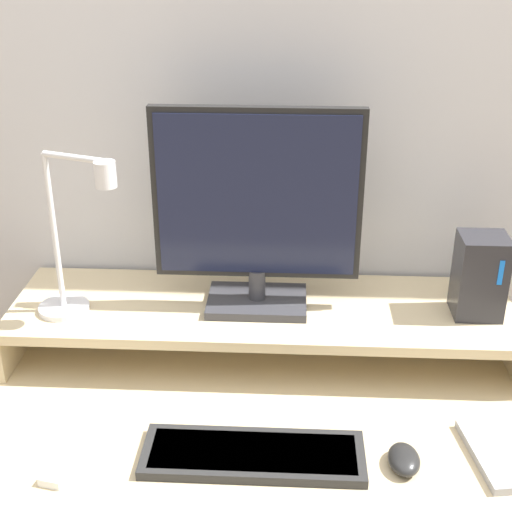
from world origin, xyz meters
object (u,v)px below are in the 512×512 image
(monitor, at_px, (257,209))
(desk_lamp, at_px, (74,249))
(router_dock, at_px, (480,276))
(remote_control, at_px, (75,449))
(mouse, at_px, (404,459))
(remote_secondary, at_px, (483,455))
(keyboard, at_px, (255,454))

(monitor, bearing_deg, desk_lamp, -170.73)
(router_dock, relative_size, remote_control, 0.93)
(desk_lamp, height_order, router_dock, desk_lamp)
(router_dock, distance_m, mouse, 0.44)
(desk_lamp, xyz_separation_m, remote_secondary, (0.79, -0.28, -0.26))
(remote_control, bearing_deg, remote_secondary, 1.83)
(keyboard, bearing_deg, monitor, 92.25)
(monitor, xyz_separation_m, desk_lamp, (-0.37, -0.06, -0.07))
(router_dock, xyz_separation_m, mouse, (-0.19, -0.35, -0.19))
(keyboard, bearing_deg, mouse, -1.19)
(monitor, bearing_deg, keyboard, -87.75)
(keyboard, height_order, remote_secondary, keyboard)
(desk_lamp, relative_size, router_dock, 1.99)
(remote_secondary, bearing_deg, router_dock, 82.57)
(monitor, bearing_deg, remote_secondary, -38.70)
(monitor, distance_m, router_dock, 0.48)
(remote_secondary, bearing_deg, monitor, 141.30)
(desk_lamp, relative_size, keyboard, 0.89)
(desk_lamp, bearing_deg, monitor, 9.27)
(keyboard, xyz_separation_m, remote_secondary, (0.40, 0.02, -0.00))
(router_dock, bearing_deg, mouse, -117.88)
(mouse, relative_size, remote_secondary, 0.44)
(desk_lamp, xyz_separation_m, router_dock, (0.83, 0.05, -0.06))
(remote_control, bearing_deg, monitor, 49.26)
(router_dock, height_order, remote_secondary, router_dock)
(desk_lamp, bearing_deg, router_dock, 3.35)
(keyboard, height_order, mouse, mouse)
(router_dock, xyz_separation_m, keyboard, (-0.45, -0.35, -0.19))
(monitor, xyz_separation_m, router_dock, (0.46, -0.01, -0.13))
(monitor, xyz_separation_m, remote_secondary, (0.42, -0.34, -0.33))
(router_dock, relative_size, mouse, 2.13)
(monitor, height_order, remote_secondary, monitor)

